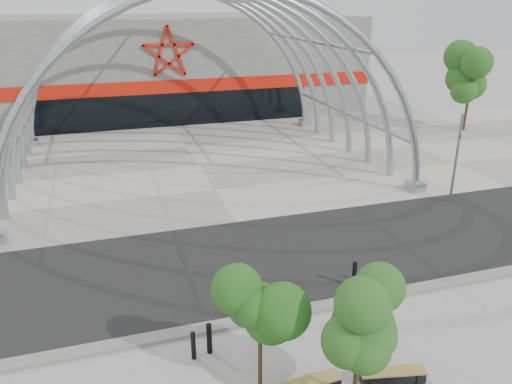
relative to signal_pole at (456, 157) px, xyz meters
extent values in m
plane|color=gray|center=(-10.74, -6.15, -2.33)|extent=(140.00, 140.00, 0.00)
cube|color=black|center=(-10.74, -2.65, -2.32)|extent=(140.00, 7.00, 0.02)
cube|color=gray|center=(-10.74, 9.35, -2.31)|extent=(60.00, 17.00, 0.04)
cube|color=slate|center=(-10.74, -6.40, -2.27)|extent=(60.00, 0.50, 0.12)
cube|color=slate|center=(-10.74, 27.35, 1.67)|extent=(34.00, 15.00, 8.00)
cube|color=black|center=(-10.74, 19.90, -1.03)|extent=(22.00, 0.25, 2.60)
cube|color=red|center=(-10.74, 19.90, 0.77)|extent=(34.00, 0.30, 1.00)
torus|color=#979CA1|center=(-10.74, 1.85, -2.33)|extent=(20.36, 0.36, 20.36)
torus|color=#979CA1|center=(-10.74, 4.35, -2.33)|extent=(20.36, 0.36, 20.36)
torus|color=#979CA1|center=(-10.74, 6.85, -2.33)|extent=(20.36, 0.36, 20.36)
torus|color=#979CA1|center=(-10.74, 9.35, -2.33)|extent=(20.36, 0.36, 20.36)
torus|color=#979CA1|center=(-10.74, 11.85, -2.33)|extent=(20.36, 0.36, 20.36)
torus|color=#979CA1|center=(-10.74, 14.35, -2.33)|extent=(20.36, 0.36, 20.36)
torus|color=#979CA1|center=(-10.74, 16.85, -2.33)|extent=(20.36, 0.36, 20.36)
cylinder|color=#979CA1|center=(-1.08, 9.35, 0.26)|extent=(0.20, 15.00, 0.20)
cylinder|color=#979CA1|center=(-3.67, 9.35, 4.74)|extent=(0.20, 15.00, 0.20)
cylinder|color=#979CA1|center=(-17.81, 9.35, 4.74)|extent=(0.20, 15.00, 0.20)
cylinder|color=#979CA1|center=(-20.40, 9.35, 0.26)|extent=(0.20, 15.00, 0.20)
cube|color=#979CA1|center=(-20.74, 16.85, -2.08)|extent=(0.80, 0.80, 0.50)
cube|color=#979CA1|center=(-0.74, 1.85, -2.08)|extent=(0.80, 0.80, 0.50)
cube|color=#979CA1|center=(-0.74, 16.85, -2.08)|extent=(0.80, 0.80, 0.50)
cylinder|color=slate|center=(0.00, 0.00, -0.10)|extent=(0.12, 0.12, 4.46)
imported|color=black|center=(0.00, 0.00, 0.88)|extent=(0.19, 0.63, 0.12)
cylinder|color=#301F17|center=(-12.82, -9.13, -1.45)|extent=(0.11, 0.11, 1.77)
ellipsoid|color=#154812|center=(-12.82, -9.13, 0.16)|extent=(1.51, 1.51, 1.93)
cylinder|color=black|center=(-10.86, -10.56, -1.36)|extent=(0.13, 0.13, 1.94)
ellipsoid|color=#224B1B|center=(-10.86, -10.56, 0.41)|extent=(1.60, 1.60, 2.12)
cube|color=black|center=(-11.08, -9.72, -2.15)|extent=(0.14, 0.41, 0.37)
cube|color=olive|center=(-11.76, -9.77, -1.96)|extent=(1.90, 0.55, 0.05)
cube|color=black|center=(-9.44, -10.03, -2.18)|extent=(1.74, 0.67, 0.29)
cube|color=black|center=(-10.06, -9.90, -2.16)|extent=(0.18, 0.39, 0.34)
cube|color=black|center=(-8.81, -10.16, -2.16)|extent=(0.18, 0.39, 0.34)
cube|color=olive|center=(-9.44, -10.03, -1.99)|extent=(1.79, 0.73, 0.05)
cylinder|color=black|center=(-14.26, -7.56, -1.90)|extent=(0.14, 0.14, 0.86)
cylinder|color=black|center=(-13.78, -7.45, -1.85)|extent=(0.15, 0.15, 0.96)
cylinder|color=black|center=(-11.49, -6.85, -1.82)|extent=(0.16, 0.16, 1.01)
cylinder|color=black|center=(-8.22, -5.55, -1.84)|extent=(0.16, 0.16, 0.99)
cylinder|color=black|center=(-7.46, -5.70, -1.89)|extent=(0.14, 0.14, 0.88)
cylinder|color=#302317|center=(10.26, 11.85, -0.82)|extent=(0.20, 0.20, 3.03)
ellipsoid|color=#1B4816|center=(10.26, 11.85, 1.93)|extent=(2.70, 2.70, 3.30)
camera|label=1|loc=(-15.99, -18.93, 7.13)|focal=35.00mm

